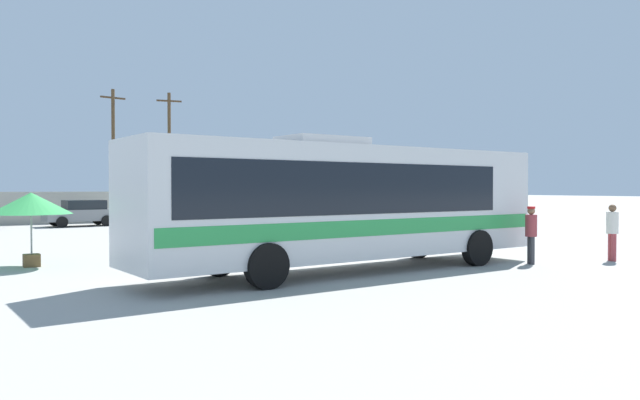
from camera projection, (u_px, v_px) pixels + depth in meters
ground_plane at (206, 242)px, 25.72m from camera, size 300.00×300.00×0.00m
perimeter_wall at (114, 207)px, 40.43m from camera, size 80.00×0.30×2.03m
coach_bus_silver_green at (346, 201)px, 16.51m from camera, size 12.36×3.52×3.60m
attendant_by_bus_door at (531, 231)px, 18.18m from camera, size 0.46×0.46×1.71m
passenger_waiting_on_apron at (612, 229)px, 18.93m from camera, size 0.47×0.47×1.76m
vendor_umbrella_near_gate_green at (31, 205)px, 17.55m from camera, size 2.25×2.25×2.13m
parked_car_second_grey at (82, 212)px, 36.27m from camera, size 4.19×2.25×1.55m
utility_pole_near at (113, 152)px, 43.02m from camera, size 1.79×0.48×9.20m
utility_pole_far at (169, 153)px, 45.02m from camera, size 1.79×0.44×9.26m
roadside_tree_midleft at (141, 170)px, 43.60m from camera, size 3.35×3.35×4.96m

